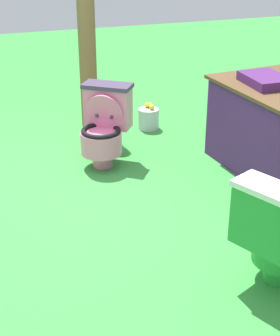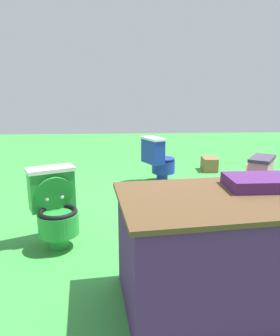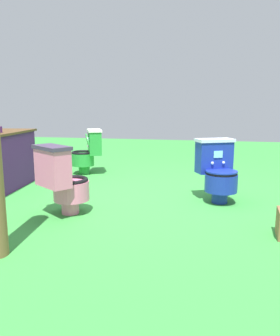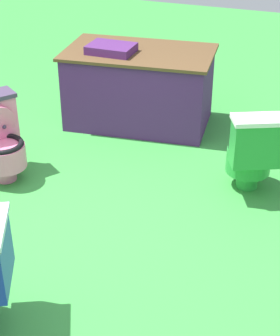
{
  "view_description": "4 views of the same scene",
  "coord_description": "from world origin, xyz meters",
  "px_view_note": "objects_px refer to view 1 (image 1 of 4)",
  "views": [
    {
      "loc": [
        3.59,
        -0.56,
        2.11
      ],
      "look_at": [
        0.34,
        0.52,
        0.47
      ],
      "focal_mm": 57.52,
      "sensor_mm": 36.0,
      "label": 1
    },
    {
      "loc": [
        0.65,
        3.9,
        1.42
      ],
      "look_at": [
        0.4,
        -0.12,
        0.44
      ],
      "focal_mm": 33.84,
      "sensor_mm": 36.0,
      "label": 2
    },
    {
      "loc": [
        -3.88,
        -0.9,
        1.11
      ],
      "look_at": [
        0.26,
        -0.01,
        0.32
      ],
      "focal_mm": 35.85,
      "sensor_mm": 36.0,
      "label": 3
    },
    {
      "loc": [
        1.79,
        -2.93,
        2.5
      ],
      "look_at": [
        0.52,
        0.48,
        0.39
      ],
      "focal_mm": 59.35,
      "sensor_mm": 36.0,
      "label": 4
    }
  ],
  "objects_px": {
    "toilet_pink": "(104,125)",
    "wooden_post": "(87,39)",
    "toilet_green": "(276,234)",
    "lemon_bucket": "(149,118)"
  },
  "relations": [
    {
      "from": "wooden_post",
      "to": "toilet_pink",
      "type": "bearing_deg",
      "value": -5.55
    },
    {
      "from": "lemon_bucket",
      "to": "wooden_post",
      "type": "bearing_deg",
      "value": -117.13
    },
    {
      "from": "toilet_green",
      "to": "toilet_pink",
      "type": "xyz_separation_m",
      "value": [
        -2.07,
        -0.51,
        0.0
      ]
    },
    {
      "from": "wooden_post",
      "to": "lemon_bucket",
      "type": "distance_m",
      "value": 1.04
    },
    {
      "from": "toilet_pink",
      "to": "wooden_post",
      "type": "relative_size",
      "value": 0.39
    },
    {
      "from": "toilet_pink",
      "to": "wooden_post",
      "type": "xyz_separation_m",
      "value": [
        -0.99,
        0.1,
        0.56
      ]
    },
    {
      "from": "toilet_green",
      "to": "wooden_post",
      "type": "relative_size",
      "value": 0.39
    },
    {
      "from": "toilet_green",
      "to": "toilet_pink",
      "type": "height_order",
      "value": "same"
    },
    {
      "from": "toilet_pink",
      "to": "wooden_post",
      "type": "distance_m",
      "value": 1.14
    },
    {
      "from": "toilet_pink",
      "to": "lemon_bucket",
      "type": "distance_m",
      "value": 1.0
    }
  ]
}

